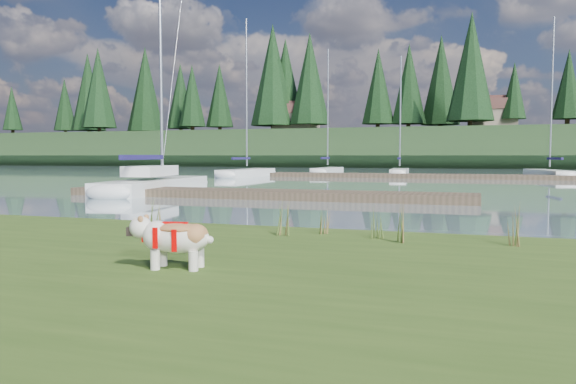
% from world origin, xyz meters
% --- Properties ---
extents(ground, '(200.00, 200.00, 0.00)m').
position_xyz_m(ground, '(0.00, 30.00, 0.00)').
color(ground, '#849DAA').
rests_on(ground, ground).
extents(bank, '(60.00, 9.00, 0.35)m').
position_xyz_m(bank, '(0.00, -6.00, 0.17)').
color(bank, '#37511A').
rests_on(bank, ground).
extents(ridge, '(200.00, 20.00, 5.00)m').
position_xyz_m(ridge, '(0.00, 73.00, 2.50)').
color(ridge, '#1D3218').
rests_on(ridge, ground).
extents(bulldog, '(0.99, 0.50, 0.59)m').
position_xyz_m(bulldog, '(0.58, -5.43, 0.72)').
color(bulldog, silver).
rests_on(bulldog, bank).
extents(sailboat_main, '(3.09, 9.72, 13.67)m').
position_xyz_m(sailboat_main, '(-9.91, 11.64, 0.42)').
color(sailboat_main, white).
rests_on(sailboat_main, ground).
extents(dock_near, '(16.00, 2.00, 0.30)m').
position_xyz_m(dock_near, '(-4.00, 9.00, 0.15)').
color(dock_near, '#4C3D2C').
rests_on(dock_near, ground).
extents(dock_far, '(26.00, 2.20, 0.30)m').
position_xyz_m(dock_far, '(2.00, 30.00, 0.15)').
color(dock_far, '#4C3D2C').
rests_on(dock_far, ground).
extents(sailboat_bg_0, '(2.00, 8.47, 12.13)m').
position_xyz_m(sailboat_bg_0, '(-12.94, 29.86, 0.32)').
color(sailboat_bg_0, white).
rests_on(sailboat_bg_0, ground).
extents(sailboat_bg_1, '(1.51, 7.20, 10.81)m').
position_xyz_m(sailboat_bg_1, '(-8.32, 36.64, 0.33)').
color(sailboat_bg_1, white).
rests_on(sailboat_bg_1, ground).
extents(sailboat_bg_2, '(1.66, 6.22, 9.45)m').
position_xyz_m(sailboat_bg_2, '(-1.88, 34.06, 0.33)').
color(sailboat_bg_2, white).
rests_on(sailboat_bg_2, ground).
extents(sailboat_bg_3, '(3.26, 8.10, 11.68)m').
position_xyz_m(sailboat_bg_3, '(8.78, 34.46, 0.32)').
color(sailboat_bg_3, white).
rests_on(sailboat_bg_3, ground).
extents(weed_0, '(0.17, 0.14, 0.71)m').
position_xyz_m(weed_0, '(0.93, -2.53, 0.65)').
color(weed_0, '#475B23').
rests_on(weed_0, bank).
extents(weed_1, '(0.17, 0.14, 0.43)m').
position_xyz_m(weed_1, '(1.54, -2.20, 0.53)').
color(weed_1, '#475B23').
rests_on(weed_1, bank).
extents(weed_2, '(0.17, 0.14, 0.77)m').
position_xyz_m(weed_2, '(2.75, -2.70, 0.67)').
color(weed_2, '#475B23').
rests_on(weed_2, bank).
extents(weed_3, '(0.17, 0.14, 0.51)m').
position_xyz_m(weed_3, '(-1.65, -2.15, 0.56)').
color(weed_3, '#475B23').
rests_on(weed_3, bank).
extents(weed_4, '(0.17, 0.14, 0.49)m').
position_xyz_m(weed_4, '(2.35, -2.40, 0.56)').
color(weed_4, '#475B23').
rests_on(weed_4, bank).
extents(weed_5, '(0.17, 0.14, 0.66)m').
position_xyz_m(weed_5, '(4.32, -2.51, 0.63)').
color(weed_5, '#475B23').
rests_on(weed_5, bank).
extents(mud_lip, '(60.00, 0.50, 0.14)m').
position_xyz_m(mud_lip, '(0.00, -1.60, 0.07)').
color(mud_lip, '#33281C').
rests_on(mud_lip, ground).
extents(conifer_0, '(5.72, 5.72, 14.15)m').
position_xyz_m(conifer_0, '(-55.00, 67.00, 12.64)').
color(conifer_0, '#382619').
rests_on(conifer_0, ridge).
extents(conifer_1, '(4.40, 4.40, 11.30)m').
position_xyz_m(conifer_1, '(-40.00, 71.00, 11.28)').
color(conifer_1, '#382619').
rests_on(conifer_1, ridge).
extents(conifer_2, '(6.60, 6.60, 16.05)m').
position_xyz_m(conifer_2, '(-25.00, 68.00, 13.54)').
color(conifer_2, '#382619').
rests_on(conifer_2, ridge).
extents(conifer_3, '(4.84, 4.84, 12.25)m').
position_xyz_m(conifer_3, '(-10.00, 72.00, 11.74)').
color(conifer_3, '#382619').
rests_on(conifer_3, ridge).
extents(conifer_4, '(6.16, 6.16, 15.10)m').
position_xyz_m(conifer_4, '(3.00, 66.00, 13.09)').
color(conifer_4, '#382619').
rests_on(conifer_4, ridge).
extents(conifer_5, '(3.96, 3.96, 10.35)m').
position_xyz_m(conifer_5, '(15.00, 70.00, 10.83)').
color(conifer_5, '#382619').
rests_on(conifer_5, ridge).
extents(house_0, '(6.30, 5.30, 4.65)m').
position_xyz_m(house_0, '(-22.00, 70.00, 7.31)').
color(house_0, gray).
rests_on(house_0, ridge).
extents(house_1, '(6.30, 5.30, 4.65)m').
position_xyz_m(house_1, '(6.00, 71.00, 7.31)').
color(house_1, gray).
rests_on(house_1, ridge).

